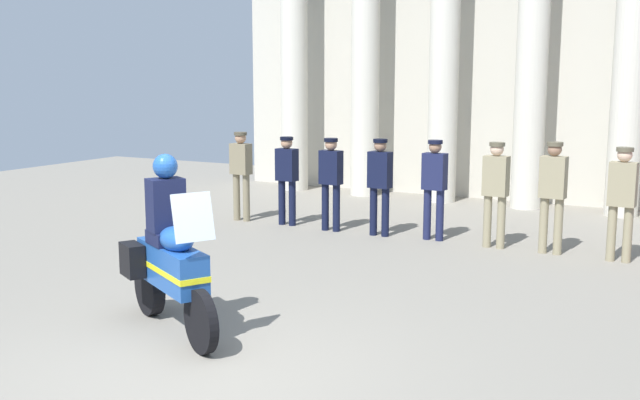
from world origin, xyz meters
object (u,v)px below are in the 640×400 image
Objects in this scene: officer_in_row_1 at (287,173)px; officer_in_row_2 at (331,177)px; officer_in_row_0 at (241,169)px; motorcycle_with_rider at (169,258)px; officer_in_row_5 at (496,186)px; officer_in_row_7 at (622,195)px; officer_in_row_4 at (434,182)px; officer_in_row_6 at (553,188)px; officer_in_row_3 at (380,179)px.

officer_in_row_2 is at bearing 178.92° from officer_in_row_1.
motorcycle_with_rider is at bearing 121.28° from officer_in_row_0.
officer_in_row_7 is at bearing -176.88° from officer_in_row_5.
officer_in_row_4 is at bearing 109.75° from motorcycle_with_rider.
officer_in_row_1 is at bearing -1.08° from officer_in_row_2.
officer_in_row_7 is at bearing -178.28° from officer_in_row_4.
officer_in_row_1 is 4.72m from officer_in_row_6.
officer_in_row_6 is at bearing -175.20° from officer_in_row_2.
officer_in_row_0 is at bearing 3.52° from officer_in_row_3.
officer_in_row_0 reaches higher than officer_in_row_1.
officer_in_row_6 reaches higher than officer_in_row_3.
officer_in_row_0 is 1.01× the size of officer_in_row_3.
officer_in_row_3 is 0.99× the size of officer_in_row_4.
officer_in_row_5 is (2.90, 0.04, 0.03)m from officer_in_row_2.
officer_in_row_0 is 2.85m from officer_in_row_3.
officer_in_row_1 is at bearing 5.00° from officer_in_row_4.
officer_in_row_3 is 0.96× the size of officer_in_row_6.
officer_in_row_3 is 5.50m from motorcycle_with_rider.
officer_in_row_2 is at bearing 8.11° from officer_in_row_4.
officer_in_row_3 is 0.94m from officer_in_row_4.
officer_in_row_6 is 6.23m from motorcycle_with_rider.
officer_in_row_6 reaches higher than officer_in_row_2.
officer_in_row_2 is 0.97× the size of officer_in_row_5.
motorcycle_with_rider reaches higher than officer_in_row_1.
officer_in_row_2 is at bearing 128.73° from motorcycle_with_rider.
officer_in_row_4 is at bearing -0.76° from officer_in_row_5.
motorcycle_with_rider is (2.83, -5.53, -0.20)m from officer_in_row_0.
officer_in_row_7 is (3.84, -0.01, 0.02)m from officer_in_row_3.
motorcycle_with_rider is (1.85, -5.57, -0.16)m from officer_in_row_1.
officer_in_row_7 is at bearing -178.02° from officer_in_row_6.
officer_in_row_1 is 0.96× the size of officer_in_row_5.
officer_in_row_4 is 2.91m from officer_in_row_7.
officer_in_row_7 is at bearing -176.00° from officer_in_row_3.
motorcycle_with_rider reaches higher than officer_in_row_5.
officer_in_row_6 is at bearing -178.41° from officer_in_row_4.
motorcycle_with_rider is (-0.02, -5.50, -0.18)m from officer_in_row_3.
officer_in_row_7 is (6.69, -0.04, 0.00)m from officer_in_row_0.
officer_in_row_1 is at bearing 3.44° from officer_in_row_5.
officer_in_row_2 is 2.90m from officer_in_row_5.
officer_in_row_3 is (2.85, -0.03, -0.01)m from officer_in_row_0.
officer_in_row_0 is at bearing 146.43° from motorcycle_with_rider.
officer_in_row_1 is 5.71m from officer_in_row_7.
motorcycle_with_rider is at bearing 74.35° from officer_in_row_5.
officer_in_row_2 is at bearing 5.11° from officer_in_row_3.
officer_in_row_6 reaches higher than officer_in_row_7.
officer_in_row_5 reaches higher than officer_in_row_1.
officer_in_row_0 reaches higher than officer_in_row_4.
officer_in_row_7 is 0.89× the size of motorcycle_with_rider.
motorcycle_with_rider is (0.91, -5.48, -0.17)m from officer_in_row_2.
officer_in_row_6 is 0.99m from officer_in_row_7.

